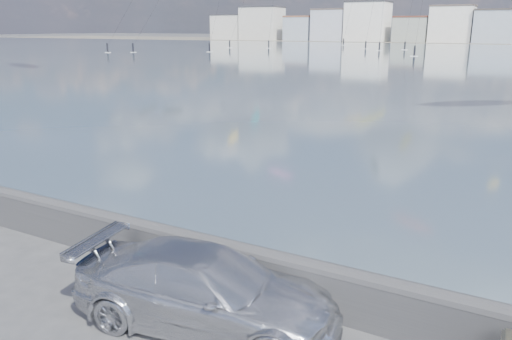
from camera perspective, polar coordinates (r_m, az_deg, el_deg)
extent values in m
cube|color=#415560|center=(96.95, 25.81, 11.39)|extent=(500.00, 177.00, 0.00)
cube|color=#28282B|center=(10.95, -8.01, -9.79)|extent=(400.00, 0.35, 0.90)
cylinder|color=#28282B|center=(10.77, -8.10, -7.63)|extent=(400.00, 0.36, 0.36)
cube|color=beige|center=(224.63, -2.93, 15.93)|extent=(14.00, 11.00, 10.00)
cube|color=#2D2D33|center=(224.69, -2.95, 17.28)|extent=(14.28, 11.22, 0.60)
cube|color=beige|center=(216.89, 0.69, 16.35)|extent=(16.00, 12.00, 13.00)
cube|color=#2D2D33|center=(217.04, 0.70, 18.14)|extent=(16.32, 12.24, 0.60)
cube|color=#9EA8B7|center=(209.18, 5.09, 15.75)|extent=(11.00, 10.00, 9.00)
cube|color=brown|center=(209.22, 5.12, 17.07)|extent=(11.22, 10.20, 0.60)
cube|color=#B2B7C6|center=(204.25, 8.56, 15.99)|extent=(13.00, 11.00, 11.50)
cube|color=#4C423D|center=(204.35, 8.63, 17.68)|extent=(13.26, 11.22, 0.60)
cube|color=white|center=(199.60, 12.63, 16.15)|extent=(15.00, 12.00, 14.00)
cube|color=#2D2D33|center=(199.80, 12.76, 18.24)|extent=(15.30, 12.24, 0.60)
cube|color=gray|center=(195.48, 17.37, 15.03)|extent=(12.00, 10.00, 8.50)
cube|color=#562D23|center=(195.51, 17.49, 16.36)|extent=(12.24, 10.20, 0.60)
cube|color=white|center=(193.10, 21.47, 15.18)|extent=(14.00, 11.00, 12.00)
cube|color=#4C423D|center=(193.23, 21.66, 17.04)|extent=(14.28, 11.22, 0.60)
cube|color=#9EA8B7|center=(191.50, 26.16, 14.45)|extent=(16.00, 13.00, 10.50)
cube|color=#383330|center=(191.58, 26.37, 16.10)|extent=(16.32, 13.26, 0.60)
imported|color=silver|center=(9.16, -5.77, -13.38)|extent=(5.12, 2.67, 1.42)
cube|color=white|center=(113.34, -16.58, 12.76)|extent=(1.40, 0.42, 0.08)
cylinder|color=black|center=(113.31, -16.62, 13.21)|extent=(0.36, 0.36, 1.70)
sphere|color=black|center=(113.28, -16.66, 13.67)|extent=(0.28, 0.28, 0.28)
cylinder|color=black|center=(118.89, -14.81, 16.76)|extent=(2.03, 13.76, 13.05)
cube|color=white|center=(112.69, -13.85, 12.94)|extent=(1.40, 0.42, 0.08)
cylinder|color=black|center=(112.66, -13.88, 13.40)|extent=(0.36, 0.36, 1.70)
sphere|color=black|center=(112.63, -13.91, 13.85)|extent=(0.28, 0.28, 0.28)
cylinder|color=black|center=(115.96, -12.01, 16.86)|extent=(1.64, 10.40, 12.61)
cube|color=white|center=(112.00, -5.32, 13.30)|extent=(1.40, 0.42, 0.08)
cylinder|color=black|center=(111.97, -5.33, 13.76)|extent=(0.36, 0.36, 1.70)
sphere|color=black|center=(111.94, -5.35, 14.22)|extent=(0.28, 0.28, 0.28)
cube|color=white|center=(156.32, 9.95, 13.89)|extent=(1.40, 0.42, 0.08)
cylinder|color=black|center=(156.29, 9.97, 14.22)|extent=(0.36, 0.36, 1.70)
sphere|color=black|center=(156.27, 9.98, 14.54)|extent=(0.28, 0.28, 0.28)
cylinder|color=black|center=(160.73, 10.94, 18.32)|extent=(1.07, 9.53, 22.34)
cube|color=white|center=(121.36, 13.90, 13.12)|extent=(1.40, 0.42, 0.08)
cylinder|color=black|center=(121.33, 13.92, 13.55)|extent=(0.36, 0.36, 1.70)
sphere|color=black|center=(121.30, 13.95, 13.97)|extent=(0.28, 0.28, 0.28)
cube|color=white|center=(126.88, 16.61, 13.04)|extent=(1.40, 0.42, 0.08)
cylinder|color=black|center=(126.84, 16.64, 13.44)|extent=(0.36, 0.36, 1.70)
sphere|color=black|center=(126.82, 16.68, 13.85)|extent=(0.28, 0.28, 0.28)
cube|color=white|center=(99.10, 17.62, 12.30)|extent=(1.40, 0.42, 0.08)
cylinder|color=black|center=(99.06, 17.67, 12.82)|extent=(0.36, 0.36, 1.70)
sphere|color=black|center=(99.02, 17.71, 13.34)|extent=(0.28, 0.28, 0.28)
cube|color=white|center=(131.84, 1.46, 13.76)|extent=(1.40, 0.42, 0.08)
cylinder|color=black|center=(131.81, 1.46, 14.15)|extent=(0.36, 0.36, 1.70)
sphere|color=black|center=(131.78, 1.46, 14.54)|extent=(0.28, 0.28, 0.28)
cube|color=white|center=(133.92, -3.03, 13.78)|extent=(1.40, 0.42, 0.08)
cylinder|color=black|center=(133.88, -3.03, 14.16)|extent=(0.36, 0.36, 1.70)
sphere|color=black|center=(133.86, -3.04, 14.55)|extent=(0.28, 0.28, 0.28)
cylinder|color=black|center=(138.22, -1.55, 18.32)|extent=(1.58, 10.98, 18.99)
cube|color=white|center=(130.27, 12.40, 13.38)|extent=(1.40, 0.42, 0.08)
cylinder|color=black|center=(130.24, 12.43, 13.78)|extent=(0.36, 0.36, 1.70)
sphere|color=black|center=(130.22, 12.45, 14.17)|extent=(0.28, 0.28, 0.28)
cylinder|color=black|center=(137.72, 13.22, 17.86)|extent=(2.00, 14.96, 18.66)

